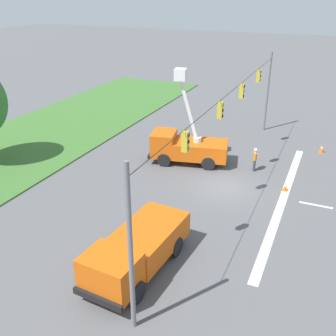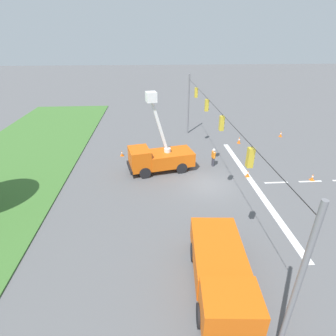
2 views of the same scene
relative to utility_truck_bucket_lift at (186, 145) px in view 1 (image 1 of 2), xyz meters
The scene contains 10 objects.
ground_plane 5.16m from the utility_truck_bucket_lift, 126.37° to the right, with size 200.00×200.00×0.00m, color #565659.
grass_verge 14.37m from the utility_truck_bucket_lift, 101.88° to the left, with size 56.00×12.00×0.10m, color #3D6B2D.
lane_markings 9.87m from the utility_truck_bucket_lift, 107.55° to the right, with size 17.60×15.25×0.01m.
signal_gantry 5.89m from the utility_truck_bucket_lift, 125.84° to the right, with size 26.20×0.33×7.20m.
utility_truck_bucket_lift is the anchor object (origin of this frame).
utility_truck_support_near 13.09m from the utility_truck_bucket_lift, 168.92° to the right, with size 6.58×2.93×2.11m.
road_worker 5.21m from the utility_truck_bucket_lift, 83.80° to the right, with size 0.64×0.32×1.77m.
traffic_cone_foreground_left 5.18m from the utility_truck_bucket_lift, 46.47° to the left, with size 0.36×0.36×0.59m.
traffic_cone_foreground_right 11.34m from the utility_truck_bucket_lift, 56.91° to the right, with size 0.36×0.36×0.78m.
traffic_cone_mid_right 8.02m from the utility_truck_bucket_lift, 102.66° to the right, with size 0.36×0.36×0.65m.
Camera 1 is at (-23.10, -5.92, 12.32)m, focal length 42.00 mm.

